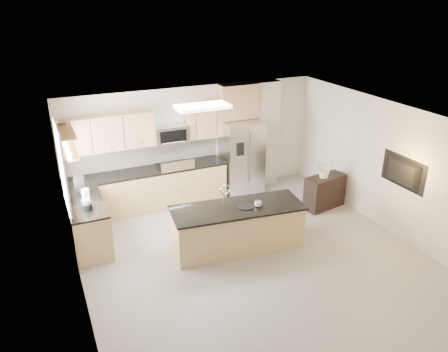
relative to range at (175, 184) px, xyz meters
name	(u,v)px	position (x,y,z in m)	size (l,w,h in m)	color
floor	(258,263)	(0.60, -2.92, -0.47)	(6.50, 6.50, 0.00)	gray
ceiling	(263,124)	(0.60, -2.92, 2.13)	(6.00, 6.50, 0.02)	silver
wall_back	(193,142)	(0.60, 0.33, 0.83)	(6.00, 0.02, 2.60)	white
wall_front	(405,320)	(0.60, -6.17, 0.83)	(6.00, 0.02, 2.60)	white
wall_left	(77,236)	(-2.40, -2.92, 0.83)	(0.02, 6.50, 2.60)	white
wall_right	(395,171)	(3.60, -2.92, 0.83)	(0.02, 6.50, 2.60)	white
back_counter	(148,189)	(-0.63, 0.01, 0.00)	(3.55, 0.66, 1.44)	#D8B477
left_counter	(88,224)	(-2.07, -1.07, -0.01)	(0.66, 1.50, 0.92)	#D8B477
range	(175,184)	(0.00, 0.00, 0.00)	(0.76, 0.64, 1.14)	black
upper_cabinets	(138,129)	(-0.70, 0.16, 1.35)	(3.50, 0.33, 0.75)	tan
microwave	(171,134)	(0.00, 0.12, 1.16)	(0.76, 0.40, 0.40)	silver
refrigerator	(241,157)	(1.66, -0.05, 0.42)	(0.92, 0.78, 1.78)	silver
partition_column	(265,134)	(2.42, 0.18, 0.83)	(0.60, 0.30, 2.60)	beige
window	(63,169)	(-2.38, -1.07, 1.18)	(0.04, 1.15, 1.65)	white
shelf_lower	(67,150)	(-2.25, -0.97, 1.48)	(0.30, 1.20, 0.04)	brown
shelf_upper	(64,130)	(-2.25, -0.97, 1.85)	(0.30, 1.20, 0.04)	brown
ceiling_fixture	(202,107)	(0.20, -1.32, 2.09)	(1.00, 0.50, 0.06)	white
island	(237,227)	(0.48, -2.28, -0.04)	(2.56, 1.17, 1.28)	#D8B477
credenza	(325,192)	(3.01, -1.57, -0.09)	(0.95, 0.40, 0.76)	black
cup	(258,204)	(0.84, -2.42, 0.44)	(0.13, 0.13, 0.11)	silver
platter	(246,206)	(0.63, -2.33, 0.39)	(0.32, 0.32, 0.02)	black
blender	(87,201)	(-2.07, -1.39, 0.62)	(0.18, 0.18, 0.41)	black
kettle	(89,200)	(-2.02, -1.23, 0.55)	(0.19, 0.19, 0.24)	silver
coffee_maker	(80,186)	(-2.09, -0.66, 0.62)	(0.23, 0.26, 0.37)	black
bowl	(62,122)	(-2.25, -0.64, 1.90)	(0.32, 0.32, 0.08)	silver
flower_vase	(325,164)	(2.94, -1.59, 0.61)	(0.58, 0.50, 0.64)	white
television	(400,173)	(3.51, -3.12, 0.88)	(1.08, 0.14, 0.62)	black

